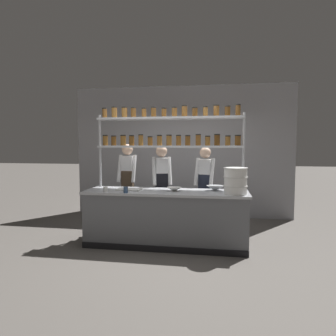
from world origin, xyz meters
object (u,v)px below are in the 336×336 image
at_px(spice_shelf_unit, 169,134).
at_px(cutting_board, 129,189).
at_px(serving_cup_by_board, 106,189).
at_px(container_stack, 236,181).
at_px(chef_center, 162,183).
at_px(prep_bowl_near_left, 215,188).
at_px(chef_left, 128,180).
at_px(prep_bowl_center_front, 174,189).
at_px(serving_cup_front, 126,190).
at_px(chef_right, 205,184).

xyz_separation_m(spice_shelf_unit, cutting_board, (-0.62, -0.34, -0.95)).
xyz_separation_m(spice_shelf_unit, serving_cup_by_board, (-0.95, -0.60, -0.91)).
bearing_deg(container_stack, cutting_board, 174.71).
height_order(chef_center, prep_bowl_near_left, chef_center).
height_order(spice_shelf_unit, chef_left, spice_shelf_unit).
bearing_deg(cutting_board, chef_center, 55.90).
height_order(prep_bowl_center_front, serving_cup_front, serving_cup_front).
height_order(container_stack, serving_cup_by_board, container_stack).
height_order(spice_shelf_unit, chef_right, spice_shelf_unit).
bearing_deg(chef_right, prep_bowl_near_left, -59.38).
height_order(prep_bowl_center_front, serving_cup_by_board, serving_cup_by_board).
height_order(serving_cup_front, serving_cup_by_board, serving_cup_front).
bearing_deg(chef_left, serving_cup_front, -76.76).
relative_size(chef_right, serving_cup_front, 16.70).
height_order(spice_shelf_unit, prep_bowl_near_left, spice_shelf_unit).
bearing_deg(chef_center, serving_cup_front, -130.02).
bearing_deg(serving_cup_by_board, container_stack, 2.66).
xyz_separation_m(container_stack, prep_bowl_center_front, (-0.98, 0.14, -0.18)).
bearing_deg(prep_bowl_near_left, chef_right, 108.28).
xyz_separation_m(spice_shelf_unit, chef_right, (0.62, 0.43, -0.93)).
xyz_separation_m(chef_center, chef_right, (0.81, 0.12, -0.02)).
relative_size(chef_center, serving_cup_front, 16.97).
bearing_deg(prep_bowl_near_left, chef_center, 155.00).
xyz_separation_m(chef_center, prep_bowl_center_front, (0.34, -0.67, -0.01)).
distance_m(chef_center, serving_cup_front, 1.04).
xyz_separation_m(container_stack, cutting_board, (-1.75, 0.16, -0.20)).
bearing_deg(serving_cup_by_board, prep_bowl_near_left, 13.99).
distance_m(chef_right, cutting_board, 1.47).
relative_size(cutting_board, prep_bowl_near_left, 1.36).
bearing_deg(serving_cup_by_board, chef_right, 33.33).
distance_m(serving_cup_front, serving_cup_by_board, 0.36).
bearing_deg(container_stack, chef_right, 118.42).
bearing_deg(container_stack, spice_shelf_unit, 155.96).
distance_m(spice_shelf_unit, chef_right, 1.20).
xyz_separation_m(spice_shelf_unit, serving_cup_front, (-0.59, -0.65, -0.91)).
relative_size(spice_shelf_unit, serving_cup_front, 26.36).
height_order(chef_left, serving_cup_by_board, chef_left).
bearing_deg(spice_shelf_unit, serving_cup_by_board, -147.66).
bearing_deg(serving_cup_by_board, spice_shelf_unit, 32.34).
bearing_deg(prep_bowl_center_front, container_stack, -8.29).
bearing_deg(cutting_board, chef_right, 31.78).
bearing_deg(chef_right, chef_center, -158.94).
xyz_separation_m(container_stack, serving_cup_front, (-1.72, -0.15, -0.16)).
relative_size(chef_left, serving_cup_front, 17.28).
bearing_deg(serving_cup_front, prep_bowl_near_left, 19.13).
distance_m(spice_shelf_unit, container_stack, 1.44).
bearing_deg(serving_cup_by_board, cutting_board, 38.87).
xyz_separation_m(spice_shelf_unit, prep_bowl_center_front, (0.15, -0.36, -0.92)).
distance_m(prep_bowl_near_left, prep_bowl_center_front, 0.70).
distance_m(chef_left, prep_bowl_near_left, 1.85).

